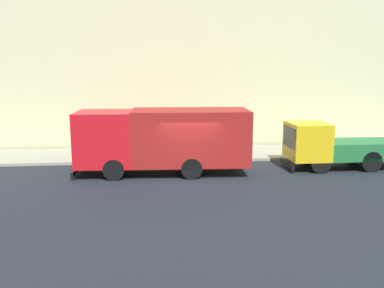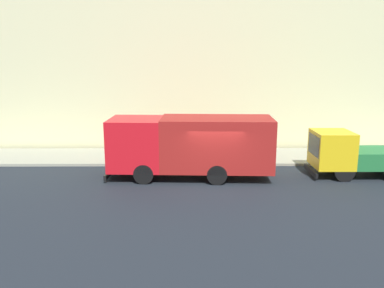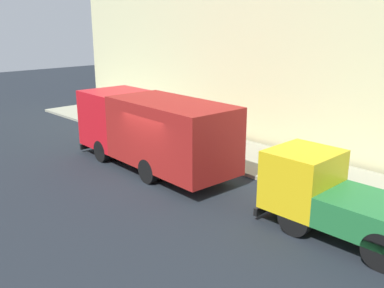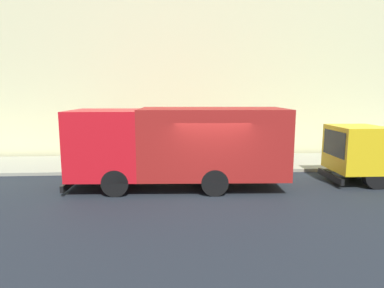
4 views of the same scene
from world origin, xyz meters
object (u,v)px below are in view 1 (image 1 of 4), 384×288
pedestrian_walking (84,142)px  traffic_cone_orange (92,153)px  small_flatbed_truck (335,146)px  large_utility_truck (163,138)px

pedestrian_walking → traffic_cone_orange: pedestrian_walking is taller
pedestrian_walking → traffic_cone_orange: size_ratio=2.69×
small_flatbed_truck → pedestrian_walking: (2.46, 12.22, -0.04)m
large_utility_truck → small_flatbed_truck: size_ratio=1.40×
large_utility_truck → small_flatbed_truck: large_utility_truck is taller
small_flatbed_truck → traffic_cone_orange: bearing=77.7°
pedestrian_walking → traffic_cone_orange: (0.13, -0.33, -0.58)m
large_utility_truck → traffic_cone_orange: size_ratio=12.61×
small_flatbed_truck → traffic_cone_orange: small_flatbed_truck is taller
traffic_cone_orange → large_utility_truck: bearing=-126.6°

